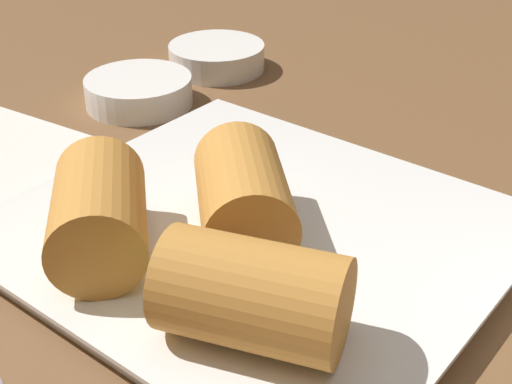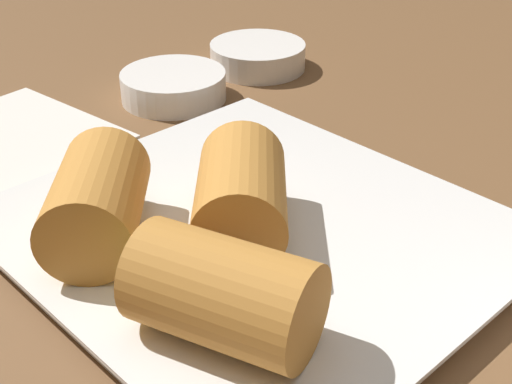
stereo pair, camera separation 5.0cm
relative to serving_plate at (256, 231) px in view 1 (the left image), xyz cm
name	(u,v)px [view 1 (the left image)]	position (x,y,z in cm)	size (l,w,h in cm)	color
table_surface	(255,258)	(0.21, -0.38, -1.76)	(180.00, 140.00, 2.00)	brown
serving_plate	(256,231)	(0.00, 0.00, 0.00)	(29.50, 26.73, 1.50)	white
roll_front_left	(246,192)	(0.07, -1.08, 3.45)	(10.23, 10.17, 5.42)	#C68438
roll_front_right	(99,209)	(-5.36, -7.79, 3.45)	(10.30, 10.07, 5.42)	#C68438
roll_back_left	(243,292)	(5.93, -8.47, 3.45)	(10.39, 8.09, 5.42)	#C68438
dipping_bowl_near	(139,90)	(-21.50, 10.30, 0.63)	(9.47, 9.47, 2.55)	white
dipping_bowl_far	(217,56)	(-21.79, 21.12, 0.63)	(9.47, 9.47, 2.55)	white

